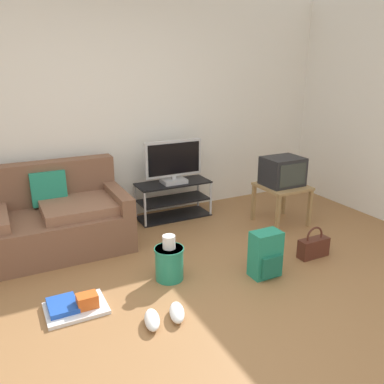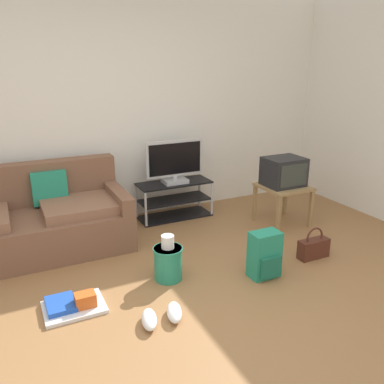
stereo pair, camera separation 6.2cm
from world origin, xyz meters
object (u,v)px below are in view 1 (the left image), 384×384
(couch, at_px, (26,224))
(floor_tray, at_px, (75,306))
(backpack, at_px, (266,254))
(sneakers_pair, at_px, (165,316))
(flat_tv, at_px, (174,162))
(cleaning_bucket, at_px, (169,261))
(crt_tv, at_px, (283,171))
(side_table, at_px, (282,191))
(tv_stand, at_px, (173,200))
(handbag, at_px, (313,247))

(couch, height_order, floor_tray, couch)
(backpack, height_order, floor_tray, backpack)
(sneakers_pair, bearing_deg, floor_tray, 142.09)
(flat_tv, relative_size, cleaning_bucket, 1.72)
(crt_tv, distance_m, floor_tray, 2.77)
(floor_tray, bearing_deg, side_table, 15.19)
(tv_stand, bearing_deg, backpack, -85.26)
(handbag, bearing_deg, crt_tv, 72.71)
(crt_tv, height_order, backpack, crt_tv)
(cleaning_bucket, bearing_deg, flat_tv, 63.91)
(crt_tv, distance_m, sneakers_pair, 2.42)
(flat_tv, bearing_deg, side_table, -35.07)
(backpack, relative_size, handbag, 1.33)
(sneakers_pair, bearing_deg, tv_stand, 63.86)
(tv_stand, bearing_deg, couch, -172.76)
(couch, xyz_separation_m, crt_tv, (2.82, -0.54, 0.34))
(couch, height_order, backpack, couch)
(sneakers_pair, bearing_deg, backpack, 11.25)
(handbag, bearing_deg, backpack, -173.00)
(tv_stand, distance_m, backpack, 1.73)
(flat_tv, height_order, handbag, flat_tv)
(tv_stand, height_order, floor_tray, tv_stand)
(flat_tv, relative_size, crt_tv, 1.64)
(side_table, distance_m, sneakers_pair, 2.36)
(tv_stand, height_order, backpack, tv_stand)
(flat_tv, relative_size, sneakers_pair, 1.87)
(couch, height_order, sneakers_pair, couch)
(flat_tv, distance_m, cleaning_bucket, 1.60)
(flat_tv, height_order, floor_tray, flat_tv)
(tv_stand, bearing_deg, cleaning_bucket, -115.72)
(crt_tv, distance_m, backpack, 1.41)
(cleaning_bucket, bearing_deg, tv_stand, 64.28)
(flat_tv, distance_m, sneakers_pair, 2.24)
(backpack, bearing_deg, side_table, 53.63)
(side_table, xyz_separation_m, floor_tray, (-2.61, -0.71, -0.37))
(couch, xyz_separation_m, handbag, (2.55, -1.42, -0.20))
(crt_tv, bearing_deg, backpack, -134.32)
(crt_tv, distance_m, handbag, 1.07)
(backpack, bearing_deg, sneakers_pair, -160.32)
(side_table, xyz_separation_m, crt_tv, (0.00, 0.02, 0.24))
(tv_stand, xyz_separation_m, side_table, (1.08, -0.78, 0.18))
(side_table, xyz_separation_m, backpack, (-0.94, -0.94, -0.20))
(cleaning_bucket, height_order, sneakers_pair, cleaning_bucket)
(couch, distance_m, floor_tray, 1.31)
(handbag, bearing_deg, cleaning_bucket, 169.98)
(sneakers_pair, bearing_deg, cleaning_bucket, 62.82)
(side_table, bearing_deg, flat_tv, 144.93)
(side_table, height_order, sneakers_pair, side_table)
(couch, relative_size, tv_stand, 2.19)
(sneakers_pair, xyz_separation_m, floor_tray, (-0.58, 0.45, -0.01))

